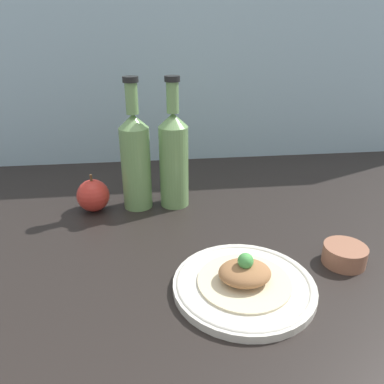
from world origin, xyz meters
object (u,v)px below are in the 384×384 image
object	(u,v)px
plated_food	(245,275)
cider_bottle_right	(174,157)
plate	(244,285)
cider_bottle_left	(136,159)
dipping_bowl	(344,255)
apple	(93,195)

from	to	relation	value
plated_food	cider_bottle_right	size ratio (longest dim) A/B	0.51
plate	cider_bottle_right	distance (cm)	35.94
cider_bottle_left	plated_food	bearing A→B (deg)	-62.28
cider_bottle_left	dipping_bowl	size ratio (longest dim) A/B	3.88
plate	dipping_bowl	xyz separation A→B (cm)	(19.75, 5.09, 0.89)
plate	dipping_bowl	bearing A→B (deg)	14.46
plated_food	cider_bottle_left	distance (cm)	38.44
plated_food	dipping_bowl	world-z (taller)	plated_food
plate	cider_bottle_left	bearing A→B (deg)	117.72
plate	cider_bottle_right	world-z (taller)	cider_bottle_right
plated_food	cider_bottle_left	size ratio (longest dim) A/B	0.51
plated_food	cider_bottle_left	world-z (taller)	cider_bottle_left
cider_bottle_right	apple	size ratio (longest dim) A/B	3.37
cider_bottle_left	dipping_bowl	world-z (taller)	cider_bottle_left
cider_bottle_right	apple	bearing A→B (deg)	-176.91
dipping_bowl	cider_bottle_right	bearing A→B (deg)	135.49
plate	cider_bottle_right	size ratio (longest dim) A/B	0.78
plate	cider_bottle_left	xyz separation A→B (cm)	(-17.39, 33.08, 11.00)
plated_food	apple	xyz separation A→B (cm)	(-27.51, 32.07, 0.85)
plated_food	apple	distance (cm)	42.26
cider_bottle_left	apple	world-z (taller)	cider_bottle_left
plate	dipping_bowl	size ratio (longest dim) A/B	3.02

